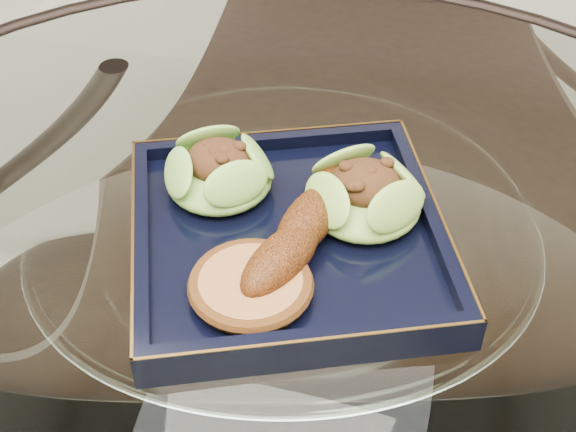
# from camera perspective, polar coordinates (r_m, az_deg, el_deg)

# --- Properties ---
(dining_table) EXTENTS (1.13, 1.13, 0.77)m
(dining_table) POSITION_cam_1_polar(r_m,az_deg,el_deg) (0.83, -0.28, -11.52)
(dining_table) COLOR white
(dining_table) RESTS_ON ground
(dining_chair) EXTENTS (0.43, 0.43, 0.88)m
(dining_chair) POSITION_cam_1_polar(r_m,az_deg,el_deg) (1.30, 4.48, 5.02)
(dining_chair) COLOR black
(dining_chair) RESTS_ON ground
(navy_plate) EXTENTS (0.35, 0.35, 0.02)m
(navy_plate) POSITION_cam_1_polar(r_m,az_deg,el_deg) (0.71, -0.00, -1.80)
(navy_plate) COLOR black
(navy_plate) RESTS_ON dining_table
(lettuce_wrap_left) EXTENTS (0.12, 0.12, 0.04)m
(lettuce_wrap_left) POSITION_cam_1_polar(r_m,az_deg,el_deg) (0.74, -4.93, 2.97)
(lettuce_wrap_left) COLOR #519029
(lettuce_wrap_left) RESTS_ON navy_plate
(lettuce_wrap_right) EXTENTS (0.13, 0.13, 0.04)m
(lettuce_wrap_right) POSITION_cam_1_polar(r_m,az_deg,el_deg) (0.72, 5.47, 1.30)
(lettuce_wrap_right) COLOR olive
(lettuce_wrap_right) RESTS_ON navy_plate
(roasted_plantain) EXTENTS (0.08, 0.20, 0.04)m
(roasted_plantain) POSITION_cam_1_polar(r_m,az_deg,el_deg) (0.69, 1.44, -0.31)
(roasted_plantain) COLOR #682C0A
(roasted_plantain) RESTS_ON navy_plate
(crumb_patty) EXTENTS (0.11, 0.11, 0.02)m
(crumb_patty) POSITION_cam_1_polar(r_m,az_deg,el_deg) (0.65, -2.66, -5.05)
(crumb_patty) COLOR #AB6B39
(crumb_patty) RESTS_ON navy_plate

